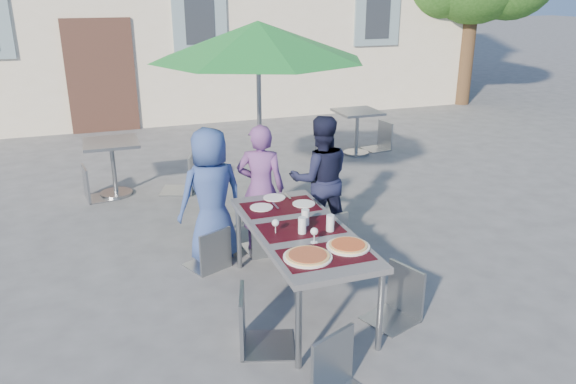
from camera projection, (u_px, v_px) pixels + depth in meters
name	position (u px, v px, depth m)	size (l,w,h in m)	color
ground	(364.00, 291.00, 5.36)	(90.00, 90.00, 0.00)	#4E4E50
dining_table	(301.00, 234.00, 4.92)	(0.80, 1.85, 0.76)	#3F3F44
pizza_near_left	(308.00, 256.00, 4.36)	(0.39, 0.39, 0.03)	white
pizza_near_right	(348.00, 246.00, 4.54)	(0.35, 0.35, 0.03)	white
glassware	(309.00, 223.00, 4.82)	(0.53, 0.43, 0.15)	silver
place_settings	(280.00, 203.00, 5.46)	(0.68, 0.48, 0.01)	white
child_0	(211.00, 195.00, 5.79)	(0.70, 0.45, 1.43)	#304684
child_1	(261.00, 189.00, 6.01)	(0.51, 0.34, 1.41)	#693C7C
child_2	(320.00, 179.00, 6.26)	(0.70, 0.40, 1.44)	#161832
chair_0	(209.00, 225.00, 5.63)	(0.50, 0.50, 0.85)	gray
chair_1	(267.00, 205.00, 5.95)	(0.45, 0.45, 0.96)	#92999D
chair_2	(324.00, 207.00, 5.77)	(0.55, 0.55, 1.03)	gray
chair_3	(254.00, 286.00, 4.35)	(0.53, 0.52, 0.95)	gray
chair_4	(401.00, 265.00, 4.77)	(0.50, 0.50, 0.89)	gray
chair_5	(344.00, 334.00, 3.78)	(0.53, 0.54, 0.92)	gray
patio_umbrella	(258.00, 42.00, 6.40)	(2.52, 2.52, 2.38)	#929599
cafe_table_0	(113.00, 158.00, 7.68)	(0.72, 0.72, 0.77)	#929599
bg_chair_l_0	(91.00, 162.00, 7.52)	(0.46, 0.45, 0.91)	gray
bg_chair_r_0	(183.00, 149.00, 7.80)	(0.59, 0.59, 1.04)	gray
cafe_table_1	(357.00, 124.00, 9.62)	(0.71, 0.71, 0.77)	#929599
bg_chair_l_1	(323.00, 127.00, 9.42)	(0.51, 0.51, 0.91)	gray
bg_chair_r_1	(382.00, 119.00, 9.94)	(0.46, 0.46, 0.93)	gray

